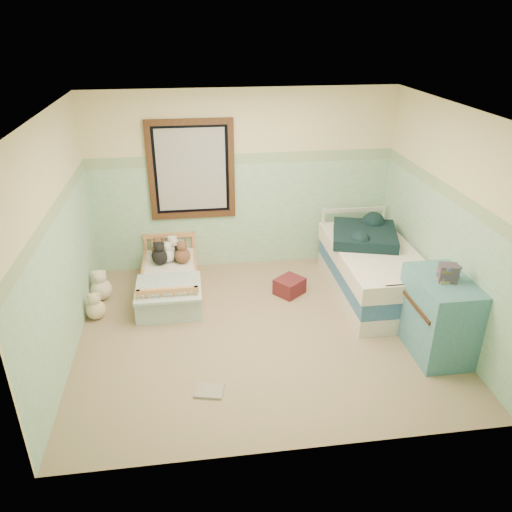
{
  "coord_description": "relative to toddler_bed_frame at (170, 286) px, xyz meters",
  "views": [
    {
      "loc": [
        -0.73,
        -4.82,
        3.34
      ],
      "look_at": [
        -0.02,
        0.35,
        0.8
      ],
      "focal_mm": 34.97,
      "sensor_mm": 36.0,
      "label": 1
    }
  ],
  "objects": [
    {
      "name": "wainscot_mint",
      "position": [
        1.07,
        0.74,
        0.66
      ],
      "size": [
        4.2,
        0.01,
        1.5
      ],
      "primitive_type": "cube",
      "color": "#80B08B",
      "rests_on": "floor"
    },
    {
      "name": "wall_right",
      "position": [
        3.17,
        -1.05,
        1.16
      ],
      "size": [
        0.04,
        3.6,
        2.5
      ],
      "primitive_type": "cube",
      "color": "beige",
      "rests_on": "floor"
    },
    {
      "name": "twin_mattress",
      "position": [
        2.62,
        -0.42,
        0.46
      ],
      "size": [
        0.98,
        1.93,
        0.22
      ],
      "primitive_type": "cube",
      "color": "silver",
      "rests_on": "twin_boxspring"
    },
    {
      "name": "extra_plush_4",
      "position": [
        0.07,
        0.45,
        0.3
      ],
      "size": [
        0.17,
        0.17,
        0.17
      ],
      "primitive_type": "sphere",
      "color": "beige",
      "rests_on": "toddler_mattress"
    },
    {
      "name": "book_stack",
      "position": [
        2.88,
        -1.7,
        0.88
      ],
      "size": [
        0.21,
        0.18,
        0.18
      ],
      "primitive_type": "cube",
      "rotation": [
        0.0,
        0.0,
        -0.25
      ],
      "color": "brown",
      "rests_on": "dresser"
    },
    {
      "name": "extra_plush_0",
      "position": [
        -0.02,
        0.32,
        0.31
      ],
      "size": [
        0.19,
        0.19,
        0.19
      ],
      "primitive_type": "sphere",
      "color": "beige",
      "rests_on": "toddler_mattress"
    },
    {
      "name": "red_pillow",
      "position": [
        1.56,
        -0.25,
        0.01
      ],
      "size": [
        0.46,
        0.45,
        0.21
      ],
      "primitive_type": "cube",
      "rotation": [
        0.0,
        0.0,
        0.68
      ],
      "color": "maroon",
      "rests_on": "floor"
    },
    {
      "name": "plush_bed_brown",
      "position": [
        -0.15,
        0.5,
        0.31
      ],
      "size": [
        0.19,
        0.19,
        0.19
      ],
      "primitive_type": "sphere",
      "color": "brown",
      "rests_on": "toddler_mattress"
    },
    {
      "name": "extra_plush_1",
      "position": [
        -0.12,
        0.23,
        0.32
      ],
      "size": [
        0.22,
        0.22,
        0.22
      ],
      "primitive_type": "sphere",
      "color": "black",
      "rests_on": "toddler_mattress"
    },
    {
      "name": "toddler_bed_frame",
      "position": [
        0.0,
        0.0,
        0.0
      ],
      "size": [
        0.73,
        1.46,
        0.19
      ],
      "primitive_type": "cube",
      "color": "#AB7549",
      "rests_on": "floor"
    },
    {
      "name": "plush_bed_white",
      "position": [
        0.05,
        0.5,
        0.31
      ],
      "size": [
        0.2,
        0.2,
        0.2
      ],
      "primitive_type": "sphere",
      "color": "silver",
      "rests_on": "toddler_mattress"
    },
    {
      "name": "ceiling",
      "position": [
        1.07,
        -1.05,
        2.42
      ],
      "size": [
        4.2,
        3.6,
        0.02
      ],
      "primitive_type": "cube",
      "color": "silver",
      "rests_on": "wall_back"
    },
    {
      "name": "window_blinds",
      "position": [
        0.37,
        0.72,
        1.36
      ],
      "size": [
        0.92,
        0.01,
        1.12
      ],
      "primitive_type": "cube",
      "color": "#B9B9B5",
      "rests_on": "window_frame"
    },
    {
      "name": "plush_bed_tan",
      "position": [
        -0.1,
        0.28,
        0.3
      ],
      "size": [
        0.18,
        0.18,
        0.18
      ],
      "primitive_type": "sphere",
      "color": "beige",
      "rests_on": "toddler_mattress"
    },
    {
      "name": "extra_plush_5",
      "position": [
        -0.13,
        0.28,
        0.32
      ],
      "size": [
        0.21,
        0.21,
        0.21
      ],
      "primitive_type": "sphere",
      "color": "black",
      "rests_on": "toddler_mattress"
    },
    {
      "name": "teal_blanket",
      "position": [
        2.57,
        -0.12,
        0.64
      ],
      "size": [
        1.01,
        1.04,
        0.14
      ],
      "primitive_type": "cube",
      "rotation": [
        0.0,
        0.0,
        -0.28
      ],
      "color": "black",
      "rests_on": "twin_mattress"
    },
    {
      "name": "toddler_mattress",
      "position": [
        0.0,
        0.0,
        0.15
      ],
      "size": [
        0.67,
        1.4,
        0.12
      ],
      "primitive_type": "cube",
      "color": "white",
      "rests_on": "toddler_bed_frame"
    },
    {
      "name": "twin_boxspring",
      "position": [
        2.62,
        -0.42,
        0.24
      ],
      "size": [
        0.95,
        1.89,
        0.22
      ],
      "primitive_type": "cube",
      "color": "navy",
      "rests_on": "twin_bed_frame"
    },
    {
      "name": "floor_book",
      "position": [
        0.4,
        -2.03,
        -0.08
      ],
      "size": [
        0.32,
        0.27,
        0.03
      ],
      "primitive_type": "cube",
      "rotation": [
        0.0,
        0.0,
        -0.23
      ],
      "color": "gold",
      "rests_on": "floor"
    },
    {
      "name": "wall_front",
      "position": [
        1.07,
        -2.85,
        1.16
      ],
      "size": [
        4.2,
        0.04,
        2.5
      ],
      "primitive_type": "cube",
      "color": "beige",
      "rests_on": "floor"
    },
    {
      "name": "window_frame",
      "position": [
        0.37,
        0.71,
        1.36
      ],
      "size": [
        1.16,
        0.06,
        1.36
      ],
      "primitive_type": "cube",
      "color": "black",
      "rests_on": "wall_back"
    },
    {
      "name": "patchwork_quilt",
      "position": [
        0.0,
        -0.46,
        0.23
      ],
      "size": [
        0.79,
        0.73,
        0.03
      ],
      "primitive_type": "cube",
      "color": "#6B96C7",
      "rests_on": "toddler_mattress"
    },
    {
      "name": "twin_bed_frame",
      "position": [
        2.62,
        -0.42,
        0.02
      ],
      "size": [
        0.95,
        1.89,
        0.22
      ],
      "primitive_type": "cube",
      "color": "silver",
      "rests_on": "floor"
    },
    {
      "name": "wall_left",
      "position": [
        -1.03,
        -1.05,
        1.16
      ],
      "size": [
        0.04,
        3.6,
        2.5
      ],
      "primitive_type": "cube",
      "color": "beige",
      "rests_on": "floor"
    },
    {
      "name": "floor",
      "position": [
        1.07,
        -1.05,
        -0.1
      ],
      "size": [
        4.2,
        3.6,
        0.02
      ],
      "primitive_type": "cube",
      "color": "#896E4F",
      "rests_on": "ground"
    },
    {
      "name": "plush_floor_tan",
      "position": [
        -0.88,
        -0.52,
        0.02
      ],
      "size": [
        0.24,
        0.24,
        0.24
      ],
      "primitive_type": "sphere",
      "color": "beige",
      "rests_on": "floor"
    },
    {
      "name": "wall_back",
      "position": [
        1.07,
        0.75,
        1.16
      ],
      "size": [
        4.2,
        0.04,
        2.5
      ],
      "primitive_type": "cube",
      "color": "beige",
      "rests_on": "floor"
    },
    {
      "name": "extra_plush_2",
      "position": [
        0.18,
        0.24,
        0.32
      ],
      "size": [
        0.21,
        0.21,
        0.21
      ],
      "primitive_type": "sphere",
      "color": "brown",
      "rests_on": "toddler_mattress"
    },
    {
      "name": "dresser",
      "position": [
        2.88,
        -1.67,
        0.35
      ],
      "size": [
        0.55,
        0.88,
        0.88
      ],
      "primitive_type": "cube",
      "color": "#3A7375",
      "rests_on": "floor"
    },
    {
      "name": "border_strip",
      "position": [
        1.07,
        0.74,
        1.48
      ],
      "size": [
        4.2,
        0.01,
        0.15
      ],
      "primitive_type": "cube",
      "color": "#447C52",
      "rests_on": "wall_back"
    },
    {
      "name": "plush_floor_cream",
      "position": [
        -0.88,
        -0.05,
        0.04
      ],
      "size": [
        0.28,
        0.28,
        0.28
      ],
      "primitive_type": "sphere",
      "color": "beige",
      "rests_on": "floor"
    },
    {
      "name": "plush_bed_dark",
      "position": [
        0.13,
        0.28,
        0.29
      ],
      "size": [
        0.16,
        0.16,
        0.16
      ],
      "primitive_type": "sphere",
      "color": "black",
      "rests_on": "toddler_mattress"
    },
    {
      "name": "extra_plush_3",
      "position": [
        -0.02,
        0.29,
        0.31
      ],
      "size": [
        0.2,
        0.2,
        0.2
      ],
      "primitive_type": "sphere",
      "color": "silver",
      "rests_on": "toddler_mattress"
    }
  ]
}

